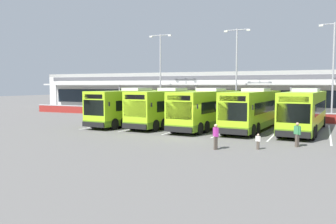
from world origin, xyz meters
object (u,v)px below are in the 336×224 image
(lamp_post_centre, at_px, (237,67))
(pedestrian_child, at_px, (258,141))
(coach_bus_left_centre, at_px, (168,108))
(pedestrian_in_dark_coat, at_px, (297,134))
(pedestrian_near_bin, at_px, (216,136))
(lamp_post_west, at_px, (160,69))
(coach_bus_leftmost, at_px, (132,107))
(coach_bus_rightmost, at_px, (304,111))
(coach_bus_right_centre, at_px, (253,110))
(lamp_post_east, at_px, (333,65))
(coach_bus_centre, at_px, (207,109))

(lamp_post_centre, bearing_deg, pedestrian_child, -73.16)
(coach_bus_left_centre, bearing_deg, pedestrian_in_dark_coat, -30.95)
(pedestrian_near_bin, xyz_separation_m, lamp_post_west, (-14.43, 22.12, 5.42))
(pedestrian_in_dark_coat, relative_size, lamp_post_centre, 0.15)
(coach_bus_leftmost, relative_size, coach_bus_rightmost, 1.00)
(coach_bus_left_centre, height_order, coach_bus_rightmost, same)
(coach_bus_rightmost, distance_m, pedestrian_child, 10.37)
(pedestrian_in_dark_coat, distance_m, lamp_post_west, 27.45)
(coach_bus_right_centre, distance_m, lamp_post_west, 19.07)
(lamp_post_east, bearing_deg, lamp_post_centre, -178.87)
(pedestrian_child, xyz_separation_m, lamp_post_east, (4.56, 20.97, 5.75))
(coach_bus_rightmost, xyz_separation_m, pedestrian_in_dark_coat, (-0.01, -8.04, -0.91))
(coach_bus_right_centre, xyz_separation_m, lamp_post_centre, (-4.14, 10.99, 4.50))
(coach_bus_left_centre, distance_m, coach_bus_rightmost, 12.76)
(pedestrian_child, bearing_deg, coach_bus_rightmost, 77.70)
(pedestrian_child, bearing_deg, coach_bus_right_centre, 102.36)
(pedestrian_in_dark_coat, relative_size, lamp_post_west, 0.15)
(coach_bus_left_centre, relative_size, lamp_post_east, 1.12)
(coach_bus_rightmost, height_order, pedestrian_child, coach_bus_rightmost)
(coach_bus_leftmost, bearing_deg, coach_bus_rightmost, 2.77)
(lamp_post_west, height_order, lamp_post_centre, same)
(pedestrian_child, height_order, pedestrian_near_bin, pedestrian_near_bin)
(pedestrian_in_dark_coat, distance_m, lamp_post_centre, 21.26)
(coach_bus_leftmost, bearing_deg, coach_bus_centre, -0.09)
(pedestrian_child, bearing_deg, coach_bus_centre, 124.38)
(coach_bus_centre, xyz_separation_m, coach_bus_right_centre, (4.18, 0.53, 0.00))
(lamp_post_centre, bearing_deg, lamp_post_east, 1.13)
(coach_bus_centre, bearing_deg, pedestrian_child, -55.62)
(pedestrian_near_bin, xyz_separation_m, lamp_post_centre, (-3.84, 21.86, 5.42))
(coach_bus_right_centre, relative_size, lamp_post_west, 1.12)
(pedestrian_near_bin, bearing_deg, coach_bus_centre, 110.56)
(coach_bus_left_centre, distance_m, coach_bus_right_centre, 8.42)
(coach_bus_rightmost, bearing_deg, pedestrian_in_dark_coat, -90.10)
(pedestrian_child, bearing_deg, pedestrian_near_bin, -155.67)
(coach_bus_centre, height_order, pedestrian_child, coach_bus_centre)
(coach_bus_rightmost, distance_m, lamp_post_west, 22.45)
(pedestrian_in_dark_coat, relative_size, lamp_post_east, 0.15)
(coach_bus_left_centre, xyz_separation_m, lamp_post_west, (-6.31, 11.36, 4.50))
(coach_bus_right_centre, height_order, pedestrian_near_bin, coach_bus_right_centre)
(lamp_post_east, bearing_deg, coach_bus_leftmost, -148.44)
(lamp_post_west, bearing_deg, pedestrian_in_dark_coat, -44.93)
(coach_bus_leftmost, distance_m, pedestrian_in_dark_coat, 18.23)
(coach_bus_left_centre, relative_size, coach_bus_centre, 1.00)
(pedestrian_in_dark_coat, distance_m, pedestrian_child, 2.99)
(coach_bus_centre, relative_size, pedestrian_near_bin, 7.60)
(lamp_post_east, bearing_deg, coach_bus_right_centre, -120.88)
(coach_bus_rightmost, distance_m, lamp_post_centre, 14.37)
(coach_bus_centre, relative_size, coach_bus_right_centre, 1.00)
(pedestrian_child, bearing_deg, lamp_post_west, 128.75)
(coach_bus_left_centre, height_order, pedestrian_child, coach_bus_left_centre)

